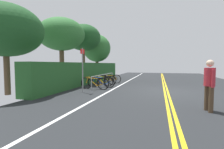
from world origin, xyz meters
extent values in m
cube|color=#232628|center=(0.00, 0.00, -0.03)|extent=(38.52, 11.50, 0.05)
cube|color=gold|center=(0.00, -0.08, 0.00)|extent=(34.67, 0.10, 0.00)
cube|color=gold|center=(0.00, 0.08, 0.00)|extent=(34.67, 0.10, 0.00)
cube|color=white|center=(0.00, 2.97, 0.00)|extent=(34.67, 0.12, 0.00)
cylinder|color=#9EA0A5|center=(-0.96, 4.02, 0.38)|extent=(0.05, 0.05, 0.76)
cylinder|color=#9EA0A5|center=(0.46, 4.02, 0.38)|extent=(0.05, 0.05, 0.76)
cylinder|color=#9EA0A5|center=(1.88, 4.02, 0.38)|extent=(0.05, 0.05, 0.76)
cylinder|color=#9EA0A5|center=(3.31, 4.02, 0.38)|extent=(0.05, 0.05, 0.76)
cylinder|color=#9EA0A5|center=(1.17, 4.02, 0.76)|extent=(4.27, 0.04, 0.04)
torus|color=black|center=(-0.37, 4.59, 0.34)|extent=(0.10, 0.73, 0.73)
torus|color=black|center=(-0.44, 3.50, 0.34)|extent=(0.10, 0.73, 0.73)
cylinder|color=orange|center=(-0.40, 4.18, 0.42)|extent=(0.07, 0.63, 0.50)
cylinder|color=orange|center=(-0.40, 4.11, 0.64)|extent=(0.08, 0.75, 0.07)
cylinder|color=orange|center=(-0.42, 3.81, 0.40)|extent=(0.05, 0.18, 0.45)
cylinder|color=orange|center=(-0.43, 3.69, 0.26)|extent=(0.06, 0.40, 0.18)
cylinder|color=orange|center=(-0.43, 3.62, 0.48)|extent=(0.05, 0.27, 0.31)
cylinder|color=orange|center=(-0.38, 4.54, 0.49)|extent=(0.04, 0.15, 0.33)
cube|color=black|center=(-0.43, 3.74, 0.65)|extent=(0.09, 0.20, 0.05)
cylinder|color=orange|center=(-0.38, 4.48, 0.70)|extent=(0.46, 0.06, 0.03)
torus|color=black|center=(0.32, 4.45, 0.32)|extent=(0.13, 0.71, 0.70)
torus|color=black|center=(0.43, 3.40, 0.32)|extent=(0.13, 0.71, 0.70)
cylinder|color=#1947B7|center=(0.36, 4.06, 0.40)|extent=(0.10, 0.61, 0.48)
cylinder|color=#1947B7|center=(0.37, 3.99, 0.61)|extent=(0.11, 0.72, 0.07)
cylinder|color=#1947B7|center=(0.40, 3.70, 0.39)|extent=(0.05, 0.17, 0.43)
cylinder|color=#1947B7|center=(0.41, 3.58, 0.25)|extent=(0.08, 0.39, 0.18)
cylinder|color=#1947B7|center=(0.42, 3.51, 0.46)|extent=(0.06, 0.26, 0.30)
cylinder|color=#1947B7|center=(0.33, 4.40, 0.48)|extent=(0.05, 0.14, 0.32)
cube|color=black|center=(0.41, 3.63, 0.63)|extent=(0.10, 0.21, 0.05)
cylinder|color=#1947B7|center=(0.33, 4.35, 0.68)|extent=(0.46, 0.08, 0.03)
torus|color=black|center=(1.29, 4.60, 0.32)|extent=(0.22, 0.70, 0.70)
torus|color=black|center=(1.06, 3.64, 0.32)|extent=(0.22, 0.70, 0.70)
cylinder|color=yellow|center=(1.21, 4.24, 0.40)|extent=(0.17, 0.56, 0.48)
cylinder|color=yellow|center=(1.19, 4.18, 0.61)|extent=(0.19, 0.66, 0.07)
cylinder|color=yellow|center=(1.13, 3.91, 0.39)|extent=(0.07, 0.17, 0.43)
cylinder|color=yellow|center=(1.10, 3.81, 0.25)|extent=(0.12, 0.36, 0.18)
cylinder|color=yellow|center=(1.09, 3.75, 0.46)|extent=(0.09, 0.25, 0.30)
cylinder|color=yellow|center=(1.28, 4.55, 0.48)|extent=(0.07, 0.14, 0.32)
cube|color=black|center=(1.11, 3.85, 0.63)|extent=(0.13, 0.21, 0.05)
cylinder|color=yellow|center=(1.27, 4.50, 0.68)|extent=(0.45, 0.14, 0.03)
torus|color=black|center=(2.18, 4.53, 0.31)|extent=(0.27, 0.67, 0.68)
torus|color=black|center=(1.87, 3.60, 0.31)|extent=(0.27, 0.67, 0.68)
cylinder|color=black|center=(2.07, 4.18, 0.39)|extent=(0.21, 0.54, 0.47)
cylinder|color=black|center=(2.05, 4.12, 0.60)|extent=(0.25, 0.64, 0.07)
cylinder|color=black|center=(1.96, 3.87, 0.38)|extent=(0.09, 0.16, 0.42)
cylinder|color=black|center=(1.93, 3.76, 0.24)|extent=(0.15, 0.35, 0.17)
cylinder|color=black|center=(1.91, 3.70, 0.45)|extent=(0.11, 0.24, 0.29)
cylinder|color=black|center=(2.17, 4.48, 0.46)|extent=(0.08, 0.14, 0.31)
cube|color=black|center=(1.94, 3.81, 0.61)|extent=(0.14, 0.22, 0.05)
cylinder|color=black|center=(2.15, 4.43, 0.66)|extent=(0.44, 0.17, 0.03)
torus|color=black|center=(2.62, 4.50, 0.32)|extent=(0.26, 0.68, 0.69)
torus|color=black|center=(2.92, 3.55, 0.32)|extent=(0.26, 0.68, 0.69)
cylinder|color=orange|center=(2.73, 4.14, 0.40)|extent=(0.21, 0.55, 0.47)
cylinder|color=orange|center=(2.75, 4.08, 0.60)|extent=(0.24, 0.66, 0.07)
cylinder|color=orange|center=(2.83, 3.82, 0.38)|extent=(0.08, 0.17, 0.42)
cylinder|color=orange|center=(2.87, 3.72, 0.25)|extent=(0.14, 0.36, 0.18)
cylinder|color=orange|center=(2.89, 3.65, 0.45)|extent=(0.11, 0.25, 0.29)
cylinder|color=orange|center=(2.64, 4.45, 0.47)|extent=(0.07, 0.14, 0.31)
cube|color=black|center=(2.85, 3.76, 0.62)|extent=(0.14, 0.21, 0.05)
cylinder|color=orange|center=(2.65, 4.40, 0.67)|extent=(0.45, 0.16, 0.03)
cylinder|color=#4C3826|center=(-3.61, -1.10, 0.40)|extent=(0.14, 0.14, 0.80)
cylinder|color=#4C3826|center=(-3.87, -1.16, 0.40)|extent=(0.14, 0.14, 0.80)
cylinder|color=#B22633|center=(-3.74, -1.13, 1.08)|extent=(0.32, 0.32, 0.57)
sphere|color=beige|center=(-3.74, -1.13, 1.51)|extent=(0.22, 0.22, 0.22)
cylinder|color=#B22633|center=(-3.55, -1.08, 1.05)|extent=(0.09, 0.09, 0.55)
cylinder|color=#B22633|center=(-3.94, -1.17, 1.05)|extent=(0.09, 0.09, 0.55)
cylinder|color=gray|center=(-1.72, 4.17, 1.15)|extent=(0.06, 0.06, 2.30)
cube|color=red|center=(-1.72, 4.17, 2.12)|extent=(0.36, 0.05, 0.24)
cube|color=#235626|center=(2.67, 5.77, 0.79)|extent=(13.27, 0.84, 1.58)
cylinder|color=brown|center=(-3.26, 7.39, 0.98)|extent=(0.27, 0.27, 1.96)
ellipsoid|color=#1C4C21|center=(-3.26, 7.39, 3.07)|extent=(3.46, 3.46, 2.47)
cylinder|color=brown|center=(1.22, 7.27, 1.29)|extent=(0.33, 0.33, 2.58)
ellipsoid|color=#2D6B30|center=(1.22, 7.27, 3.64)|extent=(3.39, 3.39, 2.35)
cylinder|color=brown|center=(3.75, 6.72, 1.37)|extent=(0.21, 0.21, 2.74)
ellipsoid|color=#1C4C21|center=(3.75, 6.72, 3.76)|extent=(2.94, 2.94, 2.26)
cylinder|color=#473323|center=(6.58, 6.58, 0.92)|extent=(0.32, 0.32, 1.84)
ellipsoid|color=#2D6B30|center=(6.58, 6.58, 3.09)|extent=(2.79, 2.79, 2.77)
camera|label=1|loc=(-9.49, 0.38, 1.48)|focal=26.59mm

